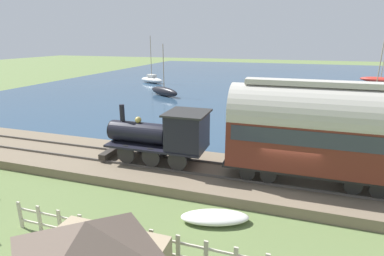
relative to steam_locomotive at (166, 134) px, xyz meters
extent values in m
plane|color=#607542|center=(-0.32, -6.49, -2.30)|extent=(200.00, 200.00, 0.00)
cube|color=#2D4760|center=(42.88, -6.49, -2.30)|extent=(80.00, 80.00, 0.01)
cube|color=#756651|center=(0.00, -6.49, -2.04)|extent=(5.16, 56.00, 0.51)
cube|color=#4C4742|center=(-0.84, -6.49, -1.73)|extent=(0.07, 54.88, 0.12)
cube|color=#4C4742|center=(0.84, -6.49, -1.73)|extent=(0.07, 54.88, 0.12)
cylinder|color=black|center=(-0.84, -0.98, -1.14)|extent=(0.12, 1.04, 1.04)
cylinder|color=black|center=(0.84, -0.98, -1.14)|extent=(0.12, 1.04, 1.04)
cylinder|color=black|center=(-0.84, 0.53, -1.14)|extent=(0.12, 1.04, 1.04)
cylinder|color=black|center=(0.84, 0.53, -1.14)|extent=(0.12, 1.04, 1.04)
cylinder|color=black|center=(-0.84, 2.04, -1.14)|extent=(0.12, 1.04, 1.04)
cylinder|color=black|center=(0.84, 2.04, -1.14)|extent=(0.12, 1.04, 1.04)
cube|color=black|center=(0.00, 0.53, -0.72)|extent=(2.18, 5.48, 0.12)
cylinder|color=black|center=(0.00, 1.63, -0.08)|extent=(1.16, 3.29, 1.16)
cylinder|color=black|center=(0.00, 3.31, -0.08)|extent=(1.10, 0.08, 1.10)
cylinder|color=black|center=(0.00, 2.61, 0.96)|extent=(0.28, 0.28, 0.94)
sphere|color=tan|center=(0.00, 1.63, 0.64)|extent=(0.36, 0.36, 0.36)
cube|color=black|center=(0.00, -1.25, 0.27)|extent=(2.08, 1.92, 1.86)
cube|color=#282828|center=(0.00, -1.25, 1.25)|extent=(2.28, 2.16, 0.10)
cube|color=#2D2823|center=(0.00, 3.52, -1.49)|extent=(1.98, 0.44, 0.32)
cylinder|color=black|center=(-0.84, -10.24, -1.29)|extent=(0.12, 0.76, 0.76)
cylinder|color=black|center=(0.84, -10.24, -1.29)|extent=(0.12, 0.76, 0.76)
cylinder|color=black|center=(-0.84, -9.23, -1.29)|extent=(0.12, 0.76, 0.76)
cylinder|color=black|center=(0.84, -9.23, -1.29)|extent=(0.12, 0.76, 0.76)
cylinder|color=black|center=(-0.84, -5.61, -1.29)|extent=(0.12, 0.76, 0.76)
cylinder|color=black|center=(0.84, -5.61, -1.29)|extent=(0.12, 0.76, 0.76)
cylinder|color=black|center=(-0.84, -4.60, -1.29)|extent=(0.12, 0.76, 0.76)
cylinder|color=black|center=(0.84, -4.60, -1.29)|extent=(0.12, 0.76, 0.76)
cube|color=black|center=(0.00, -7.42, -0.98)|extent=(2.21, 8.05, 0.16)
cube|color=#5B2319|center=(0.00, -7.42, 0.37)|extent=(2.45, 7.73, 2.54)
cube|color=#2D333D|center=(0.00, -7.42, 0.82)|extent=(2.48, 7.25, 0.71)
cylinder|color=#B2ADA3|center=(0.00, -7.42, 1.65)|extent=(2.58, 7.73, 2.58)
cube|color=#B2ADA3|center=(0.00, -7.42, 3.05)|extent=(0.86, 6.44, 0.24)
ellipsoid|color=black|center=(21.76, 9.41, -1.71)|extent=(3.72, 5.24, 1.16)
cylinder|color=#9E8460|center=(21.76, 9.41, 1.59)|extent=(0.10, 0.10, 5.45)
ellipsoid|color=#1E707A|center=(24.28, -15.58, -1.76)|extent=(2.80, 4.07, 1.07)
cylinder|color=#9E8460|center=(24.28, -15.58, 2.99)|extent=(0.10, 0.10, 8.43)
cube|color=silver|center=(24.28, -15.58, -1.00)|extent=(1.20, 1.38, 0.45)
ellipsoid|color=white|center=(32.39, 16.23, -1.82)|extent=(3.54, 5.25, 0.95)
cylinder|color=#9E8460|center=(32.39, 16.23, 2.05)|extent=(0.10, 0.10, 6.78)
cube|color=silver|center=(32.39, 16.23, -1.12)|extent=(1.53, 1.78, 0.45)
ellipsoid|color=#B72D23|center=(44.25, -20.93, -1.80)|extent=(4.22, 6.47, 0.99)
cylinder|color=#9E8460|center=(44.25, -20.93, 1.05)|extent=(0.10, 0.10, 4.70)
ellipsoid|color=#B7B2A3|center=(11.80, -12.92, -2.13)|extent=(1.85, 2.69, 0.32)
ellipsoid|color=silver|center=(-3.83, -3.74, -2.08)|extent=(1.88, 3.00, 0.44)
cube|color=beige|center=(-6.56, -4.11, -1.73)|extent=(0.06, 0.14, 1.14)
cube|color=beige|center=(-6.56, -3.16, -1.73)|extent=(0.06, 0.14, 1.14)
cube|color=beige|center=(-6.56, -2.21, -1.73)|extent=(0.06, 0.14, 1.14)
cube|color=beige|center=(-6.56, -1.25, -1.73)|extent=(0.06, 0.14, 1.14)
cube|color=beige|center=(-6.56, -0.30, -1.73)|extent=(0.06, 0.14, 1.14)
cube|color=beige|center=(-6.56, 0.65, -1.73)|extent=(0.06, 0.14, 1.14)
cube|color=beige|center=(-6.56, 1.60, -1.73)|extent=(0.06, 0.14, 1.14)
cube|color=beige|center=(-6.56, 2.56, -1.73)|extent=(0.06, 0.14, 1.14)
cube|color=beige|center=(-6.56, 3.51, -1.73)|extent=(0.06, 0.14, 1.14)
pyramid|color=brown|center=(-8.86, -1.52, -0.05)|extent=(3.19, 3.84, 1.09)
camera|label=1|loc=(-14.31, -6.15, 4.95)|focal=28.00mm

